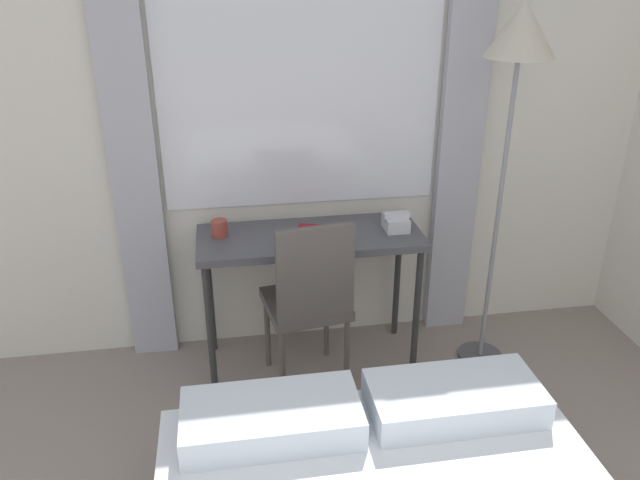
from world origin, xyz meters
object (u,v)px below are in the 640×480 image
Objects in this scene: telephone at (396,222)px; mug at (219,228)px; desk at (310,248)px; book at (318,234)px; desk_chair at (309,296)px; standing_lamp at (518,59)px.

telephone is 0.92m from mug.
desk is 4.21× the size of book.
desk is 8.11× the size of telephone.
desk is at bearing -6.75° from mug.
desk is at bearing 72.26° from desk_chair.
desk_chair is at bearing -110.51° from book.
desk is 0.10m from book.
standing_lamp is 13.38× the size of telephone.
book is 3.16× the size of mug.
standing_lamp is at bearing -8.06° from mug.
book is 0.51m from mug.
standing_lamp is at bearing -6.88° from book.
desk_chair is at bearing -174.81° from standing_lamp.
telephone is (0.45, -0.01, 0.12)m from desk.
standing_lamp is 0.99m from telephone.
desk_chair is 0.61m from telephone.
telephone reaches higher than book.
mug is (-0.42, 0.29, 0.28)m from desk_chair.
book is at bearing -44.91° from desk.
book is (0.04, -0.04, 0.09)m from desk.
desk_chair is at bearing -99.64° from desk.
desk is at bearing 135.09° from book.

